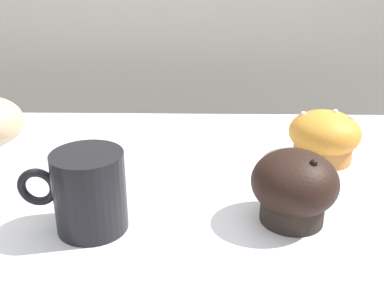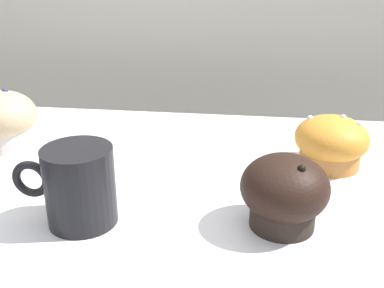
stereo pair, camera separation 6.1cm
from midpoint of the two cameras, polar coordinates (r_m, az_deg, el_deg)
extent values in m
cube|color=beige|center=(1.15, -6.68, 6.21)|extent=(3.20, 0.10, 1.80)
cylinder|color=#C9813E|center=(0.68, 13.88, -0.30)|extent=(0.08, 0.08, 0.04)
ellipsoid|color=orange|center=(0.67, 14.05, 1.37)|extent=(0.10, 0.10, 0.06)
sphere|color=white|center=(0.67, 11.45, 3.71)|extent=(0.01, 0.01, 0.01)
sphere|color=white|center=(0.67, 15.29, 3.89)|extent=(0.01, 0.01, 0.01)
sphere|color=white|center=(0.67, 17.04, 3.12)|extent=(0.01, 0.01, 0.01)
cylinder|color=#2C231D|center=(0.52, 9.40, -7.26)|extent=(0.07, 0.07, 0.05)
ellipsoid|color=black|center=(0.51, 9.58, -4.87)|extent=(0.10, 0.10, 0.07)
sphere|color=black|center=(0.48, 11.71, -2.50)|extent=(0.01, 0.01, 0.01)
cylinder|color=black|center=(0.51, -16.22, -5.91)|extent=(0.08, 0.08, 0.09)
torus|color=black|center=(0.52, -22.21, -5.18)|extent=(0.04, 0.01, 0.04)
cylinder|color=black|center=(0.49, -16.75, -1.68)|extent=(0.07, 0.07, 0.01)
camera|label=1|loc=(0.03, -92.86, -1.22)|focal=42.00mm
camera|label=2|loc=(0.03, 87.14, 1.22)|focal=42.00mm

